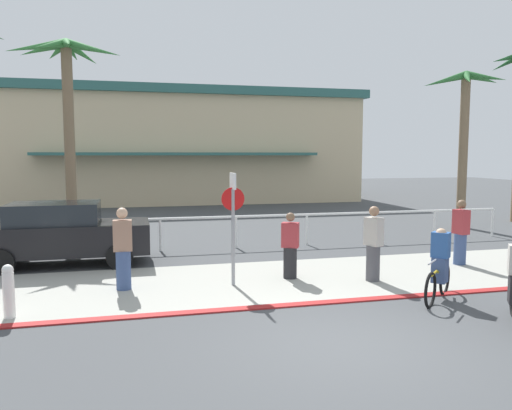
{
  "coord_description": "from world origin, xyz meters",
  "views": [
    {
      "loc": [
        -3.16,
        -6.99,
        2.97
      ],
      "look_at": [
        0.04,
        6.0,
        1.62
      ],
      "focal_mm": 35.22,
      "sensor_mm": 36.0,
      "label": 1
    }
  ],
  "objects_px": {
    "palm_tree_3": "(66,85)",
    "pedestrian_0": "(290,249)",
    "palm_tree_4": "(464,112)",
    "car_black_1": "(63,233)",
    "pedestrian_1": "(373,247)",
    "cyclist_yellow_1": "(439,266)",
    "bollard_0": "(9,291)",
    "pedestrian_2": "(460,235)",
    "stop_sign_bike_lane": "(233,212)",
    "pedestrian_3": "(123,252)"
  },
  "relations": [
    {
      "from": "cyclist_yellow_1",
      "to": "pedestrian_2",
      "type": "xyz_separation_m",
      "value": [
        2.45,
        2.71,
        0.13
      ]
    },
    {
      "from": "car_black_1",
      "to": "pedestrian_3",
      "type": "xyz_separation_m",
      "value": [
        1.61,
        -3.0,
        -0.02
      ]
    },
    {
      "from": "bollard_0",
      "to": "cyclist_yellow_1",
      "type": "distance_m",
      "value": 8.32
    },
    {
      "from": "pedestrian_1",
      "to": "pedestrian_2",
      "type": "bearing_deg",
      "value": 18.77
    },
    {
      "from": "bollard_0",
      "to": "pedestrian_0",
      "type": "relative_size",
      "value": 0.62
    },
    {
      "from": "palm_tree_3",
      "to": "car_black_1",
      "type": "relative_size",
      "value": 1.56
    },
    {
      "from": "palm_tree_3",
      "to": "cyclist_yellow_1",
      "type": "distance_m",
      "value": 13.3
    },
    {
      "from": "pedestrian_0",
      "to": "palm_tree_3",
      "type": "bearing_deg",
      "value": 128.93
    },
    {
      "from": "pedestrian_3",
      "to": "cyclist_yellow_1",
      "type": "bearing_deg",
      "value": -19.85
    },
    {
      "from": "pedestrian_1",
      "to": "stop_sign_bike_lane",
      "type": "bearing_deg",
      "value": 173.18
    },
    {
      "from": "cyclist_yellow_1",
      "to": "pedestrian_2",
      "type": "relative_size",
      "value": 0.85
    },
    {
      "from": "car_black_1",
      "to": "palm_tree_4",
      "type": "bearing_deg",
      "value": 13.77
    },
    {
      "from": "car_black_1",
      "to": "palm_tree_3",
      "type": "bearing_deg",
      "value": 93.41
    },
    {
      "from": "cyclist_yellow_1",
      "to": "pedestrian_3",
      "type": "xyz_separation_m",
      "value": [
        -6.3,
        2.27,
        0.16
      ]
    },
    {
      "from": "cyclist_yellow_1",
      "to": "pedestrian_0",
      "type": "height_order",
      "value": "pedestrian_0"
    },
    {
      "from": "car_black_1",
      "to": "pedestrian_2",
      "type": "bearing_deg",
      "value": -13.87
    },
    {
      "from": "cyclist_yellow_1",
      "to": "bollard_0",
      "type": "bearing_deg",
      "value": 174.63
    },
    {
      "from": "pedestrian_2",
      "to": "stop_sign_bike_lane",
      "type": "bearing_deg",
      "value": -174.06
    },
    {
      "from": "bollard_0",
      "to": "pedestrian_1",
      "type": "distance_m",
      "value": 7.7
    },
    {
      "from": "car_black_1",
      "to": "pedestrian_0",
      "type": "relative_size",
      "value": 2.75
    },
    {
      "from": "cyclist_yellow_1",
      "to": "pedestrian_3",
      "type": "distance_m",
      "value": 6.7
    },
    {
      "from": "pedestrian_1",
      "to": "car_black_1",
      "type": "bearing_deg",
      "value": 153.62
    },
    {
      "from": "palm_tree_4",
      "to": "pedestrian_3",
      "type": "bearing_deg",
      "value": -153.34
    },
    {
      "from": "palm_tree_4",
      "to": "pedestrian_3",
      "type": "height_order",
      "value": "palm_tree_4"
    },
    {
      "from": "palm_tree_4",
      "to": "pedestrian_0",
      "type": "bearing_deg",
      "value": -145.02
    },
    {
      "from": "bollard_0",
      "to": "palm_tree_4",
      "type": "xyz_separation_m",
      "value": [
        15.19,
        8.13,
        4.13
      ]
    },
    {
      "from": "palm_tree_4",
      "to": "pedestrian_1",
      "type": "distance_m",
      "value": 11.13
    },
    {
      "from": "car_black_1",
      "to": "pedestrian_3",
      "type": "relative_size",
      "value": 2.41
    },
    {
      "from": "pedestrian_0",
      "to": "pedestrian_1",
      "type": "distance_m",
      "value": 1.94
    },
    {
      "from": "pedestrian_1",
      "to": "pedestrian_3",
      "type": "distance_m",
      "value": 5.69
    },
    {
      "from": "bollard_0",
      "to": "pedestrian_2",
      "type": "distance_m",
      "value": 10.91
    },
    {
      "from": "cyclist_yellow_1",
      "to": "car_black_1",
      "type": "bearing_deg",
      "value": 146.3
    },
    {
      "from": "palm_tree_3",
      "to": "pedestrian_0",
      "type": "bearing_deg",
      "value": -51.07
    },
    {
      "from": "palm_tree_3",
      "to": "pedestrian_0",
      "type": "xyz_separation_m",
      "value": [
        5.71,
        -7.07,
        -4.59
      ]
    },
    {
      "from": "cyclist_yellow_1",
      "to": "pedestrian_3",
      "type": "height_order",
      "value": "pedestrian_3"
    },
    {
      "from": "car_black_1",
      "to": "pedestrian_0",
      "type": "bearing_deg",
      "value": -28.08
    },
    {
      "from": "palm_tree_4",
      "to": "cyclist_yellow_1",
      "type": "height_order",
      "value": "palm_tree_4"
    },
    {
      "from": "palm_tree_4",
      "to": "car_black_1",
      "type": "bearing_deg",
      "value": -166.23
    },
    {
      "from": "car_black_1",
      "to": "pedestrian_3",
      "type": "distance_m",
      "value": 3.41
    },
    {
      "from": "bollard_0",
      "to": "palm_tree_3",
      "type": "distance_m",
      "value": 9.9
    },
    {
      "from": "palm_tree_4",
      "to": "car_black_1",
      "type": "height_order",
      "value": "palm_tree_4"
    },
    {
      "from": "pedestrian_0",
      "to": "pedestrian_2",
      "type": "height_order",
      "value": "pedestrian_2"
    },
    {
      "from": "palm_tree_3",
      "to": "cyclist_yellow_1",
      "type": "bearing_deg",
      "value": -49.14
    },
    {
      "from": "bollard_0",
      "to": "palm_tree_3",
      "type": "xyz_separation_m",
      "value": [
        0.12,
        8.65,
        4.81
      ]
    },
    {
      "from": "cyclist_yellow_1",
      "to": "pedestrian_1",
      "type": "bearing_deg",
      "value": 110.86
    },
    {
      "from": "stop_sign_bike_lane",
      "to": "pedestrian_1",
      "type": "xyz_separation_m",
      "value": [
        3.26,
        -0.39,
        -0.85
      ]
    },
    {
      "from": "stop_sign_bike_lane",
      "to": "cyclist_yellow_1",
      "type": "xyz_separation_m",
      "value": [
        3.89,
        -2.05,
        -0.98
      ]
    },
    {
      "from": "bollard_0",
      "to": "car_black_1",
      "type": "xyz_separation_m",
      "value": [
        0.37,
        4.49,
        0.35
      ]
    },
    {
      "from": "car_black_1",
      "to": "pedestrian_0",
      "type": "height_order",
      "value": "car_black_1"
    },
    {
      "from": "pedestrian_2",
      "to": "cyclist_yellow_1",
      "type": "bearing_deg",
      "value": -132.12
    }
  ]
}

